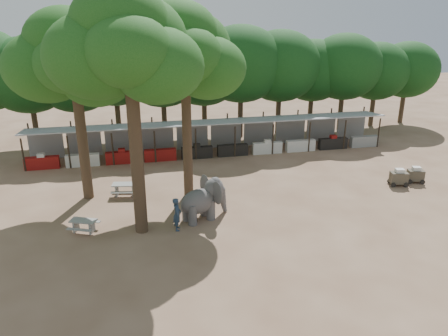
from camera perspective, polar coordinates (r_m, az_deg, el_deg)
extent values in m
plane|color=brown|center=(22.33, 5.30, -9.00)|extent=(100.00, 100.00, 0.00)
cube|color=gray|center=(34.14, -1.57, 6.02)|extent=(28.00, 2.99, 0.39)
cylinder|color=#2D2319|center=(33.28, -22.92, 1.69)|extent=(0.12, 0.12, 2.40)
cylinder|color=#2D2319|center=(35.77, -22.26, 3.34)|extent=(0.12, 0.12, 2.80)
cube|color=maroon|center=(33.74, -22.68, 0.62)|extent=(2.38, 0.50, 0.90)
cube|color=gray|center=(35.83, -22.19, 2.71)|extent=(2.52, 0.12, 2.00)
cylinder|color=#2D2319|center=(32.85, -18.14, 2.07)|extent=(0.12, 0.12, 2.40)
cylinder|color=#2D2319|center=(35.37, -17.80, 3.71)|extent=(0.12, 0.12, 2.80)
cube|color=silver|center=(33.32, -17.96, 0.98)|extent=(2.38, 0.50, 0.90)
cube|color=gray|center=(35.43, -17.74, 3.07)|extent=(2.52, 0.12, 2.00)
cylinder|color=#2D2319|center=(32.66, -13.26, 2.45)|extent=(0.12, 0.12, 2.40)
cylinder|color=#2D2319|center=(35.19, -13.27, 4.06)|extent=(0.12, 0.12, 2.80)
cube|color=maroon|center=(33.12, -13.16, 1.34)|extent=(2.38, 0.50, 0.90)
cube|color=gray|center=(35.25, -13.22, 3.42)|extent=(2.52, 0.12, 2.00)
cylinder|color=#2D2319|center=(32.70, -8.36, 2.80)|extent=(0.12, 0.12, 2.40)
cylinder|color=#2D2319|center=(35.23, -8.71, 4.39)|extent=(0.12, 0.12, 2.80)
cube|color=maroon|center=(33.17, -8.33, 1.69)|extent=(2.38, 0.50, 0.90)
cube|color=gray|center=(35.29, -8.67, 3.75)|extent=(2.52, 0.12, 2.00)
cylinder|color=#2D2319|center=(32.98, -3.50, 3.14)|extent=(0.12, 0.12, 2.40)
cylinder|color=#2D2319|center=(35.49, -4.19, 4.69)|extent=(0.12, 0.12, 2.80)
cube|color=black|center=(33.44, -3.54, 2.03)|extent=(2.38, 0.50, 0.90)
cube|color=gray|center=(35.55, -4.16, 4.05)|extent=(2.52, 0.12, 2.00)
cylinder|color=#2D2319|center=(33.49, 1.24, 3.44)|extent=(0.12, 0.12, 2.40)
cylinder|color=#2D2319|center=(35.97, 0.25, 4.96)|extent=(0.12, 0.12, 2.80)
cube|color=black|center=(33.95, 1.14, 2.35)|extent=(2.38, 0.50, 0.90)
cube|color=gray|center=(36.03, 0.26, 4.32)|extent=(2.52, 0.12, 2.00)
cylinder|color=#2D2319|center=(34.23, 5.82, 3.71)|extent=(0.12, 0.12, 2.40)
cylinder|color=#2D2319|center=(36.65, 4.54, 5.19)|extent=(0.12, 0.12, 2.80)
cube|color=silver|center=(34.68, 5.65, 2.64)|extent=(2.38, 0.50, 0.90)
cube|color=gray|center=(36.71, 4.55, 4.56)|extent=(2.52, 0.12, 2.00)
cylinder|color=#2D2319|center=(35.17, 10.17, 3.94)|extent=(0.12, 0.12, 2.40)
cylinder|color=#2D2319|center=(37.54, 8.66, 5.38)|extent=(0.12, 0.12, 2.80)
cube|color=silver|center=(35.61, 9.95, 2.90)|extent=(2.38, 0.50, 0.90)
cube|color=gray|center=(37.60, 8.65, 4.77)|extent=(2.52, 0.12, 2.00)
cylinder|color=#2D2319|center=(36.31, 14.28, 4.14)|extent=(0.12, 0.12, 2.40)
cylinder|color=#2D2319|center=(38.60, 12.57, 5.54)|extent=(0.12, 0.12, 2.80)
cube|color=black|center=(36.73, 14.01, 3.13)|extent=(2.38, 0.50, 0.90)
cube|color=gray|center=(38.66, 12.56, 4.94)|extent=(2.52, 0.12, 2.00)
cylinder|color=#2D2319|center=(37.62, 18.13, 4.31)|extent=(0.12, 0.12, 2.40)
cylinder|color=#2D2319|center=(39.84, 16.26, 5.66)|extent=(0.12, 0.12, 2.80)
cube|color=gray|center=(38.03, 17.82, 3.33)|extent=(2.38, 0.50, 0.90)
cube|color=gray|center=(39.89, 16.24, 5.09)|extent=(2.52, 0.12, 2.00)
cylinder|color=#332316|center=(26.45, -18.25, 5.49)|extent=(0.60, 0.60, 9.20)
cone|color=#332316|center=(25.75, -19.39, 15.42)|extent=(0.57, 0.57, 2.88)
ellipsoid|color=#134710|center=(26.36, -22.05, 12.15)|extent=(4.80, 4.80, 3.94)
ellipsoid|color=#134710|center=(25.22, -16.32, 11.57)|extent=(4.20, 4.20, 3.44)
ellipsoid|color=#134710|center=(26.88, -18.51, 14.00)|extent=(5.20, 5.20, 4.26)
ellipsoid|color=#134710|center=(24.56, -19.42, 12.69)|extent=(3.80, 3.80, 3.12)
ellipsoid|color=#134710|center=(25.98, -20.03, 15.43)|extent=(4.40, 4.40, 3.61)
cylinder|color=#332316|center=(21.30, -11.55, 4.37)|extent=(0.64, 0.64, 10.40)
cone|color=#332316|center=(20.53, -12.61, 18.46)|extent=(0.61, 0.61, 3.25)
ellipsoid|color=#134710|center=(20.97, -16.21, 13.90)|extent=(4.80, 4.80, 3.94)
ellipsoid|color=#134710|center=(20.12, -8.66, 13.07)|extent=(4.20, 4.20, 3.44)
ellipsoid|color=#134710|center=(21.68, -11.88, 16.04)|extent=(5.20, 5.20, 4.26)
ellipsoid|color=#134710|center=(19.31, -12.29, 14.65)|extent=(3.80, 3.80, 3.12)
ellipsoid|color=#134710|center=(20.74, -13.44, 17.97)|extent=(4.40, 4.40, 3.61)
cylinder|color=#332316|center=(25.46, -4.91, 6.36)|extent=(0.56, 0.56, 9.60)
cone|color=#332316|center=(24.76, -5.26, 17.21)|extent=(0.53, 0.53, 3.00)
ellipsoid|color=#134710|center=(25.03, -8.51, 13.80)|extent=(4.80, 4.80, 3.94)
ellipsoid|color=#134710|center=(24.51, -2.08, 12.92)|extent=(4.20, 4.20, 3.44)
ellipsoid|color=#134710|center=(25.93, -5.06, 15.48)|extent=(5.20, 5.20, 4.26)
ellipsoid|color=#134710|center=(23.56, -4.75, 14.29)|extent=(3.80, 3.80, 3.12)
ellipsoid|color=#134710|center=(24.92, -6.03, 17.11)|extent=(4.40, 4.40, 3.61)
cylinder|color=#332316|center=(39.27, -22.59, 5.41)|extent=(0.44, 0.44, 3.74)
ellipsoid|color=black|center=(38.59, -23.33, 10.65)|extent=(6.46, 5.95, 5.61)
cylinder|color=#332316|center=(38.79, -17.75, 5.84)|extent=(0.44, 0.44, 3.74)
ellipsoid|color=black|center=(38.11, -18.34, 11.16)|extent=(6.46, 5.95, 5.61)
cylinder|color=#332316|center=(38.60, -12.80, 6.24)|extent=(0.44, 0.44, 3.74)
ellipsoid|color=black|center=(37.91, -13.24, 11.60)|extent=(6.46, 5.95, 5.61)
cylinder|color=#332316|center=(38.69, -7.84, 6.58)|extent=(0.44, 0.44, 3.74)
ellipsoid|color=black|center=(38.01, -8.11, 11.94)|extent=(6.46, 5.95, 5.61)
cylinder|color=#332316|center=(39.07, -2.94, 6.88)|extent=(0.44, 0.44, 3.74)
ellipsoid|color=black|center=(38.40, -3.04, 12.19)|extent=(6.46, 5.95, 5.61)
cylinder|color=#332316|center=(39.73, 1.85, 7.12)|extent=(0.44, 0.44, 3.74)
ellipsoid|color=black|center=(39.06, 1.91, 12.35)|extent=(6.46, 5.95, 5.61)
cylinder|color=#332316|center=(40.65, 6.45, 7.30)|extent=(0.44, 0.44, 3.74)
ellipsoid|color=black|center=(40.00, 6.66, 12.41)|extent=(6.46, 5.95, 5.61)
cylinder|color=#332316|center=(41.82, 10.82, 7.44)|extent=(0.44, 0.44, 3.74)
ellipsoid|color=black|center=(41.18, 11.16, 12.40)|extent=(6.46, 5.95, 5.61)
cylinder|color=#332316|center=(43.21, 14.94, 7.52)|extent=(0.44, 0.44, 3.74)
ellipsoid|color=black|center=(42.60, 15.39, 12.32)|extent=(6.46, 5.95, 5.61)
cylinder|color=#332316|center=(44.81, 18.78, 7.57)|extent=(0.44, 0.44, 3.74)
ellipsoid|color=black|center=(44.22, 19.32, 12.18)|extent=(6.46, 5.95, 5.61)
cylinder|color=#332316|center=(46.59, 22.35, 7.58)|extent=(0.44, 0.44, 3.74)
ellipsoid|color=black|center=(46.02, 22.96, 12.01)|extent=(6.46, 5.95, 5.61)
ellipsoid|color=#474445|center=(23.53, -3.35, -4.37)|extent=(2.39, 1.91, 1.35)
cylinder|color=#474445|center=(23.24, -4.14, -6.13)|extent=(0.63, 0.63, 1.14)
cylinder|color=#474445|center=(23.75, -4.92, -5.56)|extent=(0.63, 0.63, 1.14)
cylinder|color=#474445|center=(23.77, -1.74, -5.46)|extent=(0.63, 0.63, 1.14)
cylinder|color=#474445|center=(24.27, -2.56, -4.91)|extent=(0.63, 0.63, 1.14)
ellipsoid|color=#474445|center=(23.81, -1.33, -2.77)|extent=(1.42, 1.29, 1.25)
ellipsoid|color=#474445|center=(23.23, -0.91, -3.28)|extent=(0.56, 1.02, 1.28)
ellipsoid|color=#474445|center=(24.18, -2.50, -2.33)|extent=(0.56, 1.02, 1.28)
cone|color=#474445|center=(24.47, -0.12, -4.32)|extent=(0.67, 0.67, 1.41)
imported|color=#26384C|center=(22.68, -6.16, -6.01)|extent=(0.51, 0.69, 1.78)
cube|color=gray|center=(23.58, -17.91, -6.55)|extent=(1.47, 1.08, 0.05)
cube|color=gray|center=(23.93, -18.77, -7.14)|extent=(0.29, 0.53, 0.62)
cube|color=gray|center=(23.53, -16.86, -7.39)|extent=(0.29, 0.53, 0.62)
cube|color=gray|center=(23.32, -18.39, -7.66)|extent=(1.31, 0.71, 0.04)
cube|color=gray|center=(24.08, -17.31, -6.62)|extent=(1.31, 0.71, 0.04)
cube|color=gray|center=(27.33, -12.82, -2.08)|extent=(1.63, 0.97, 0.06)
cube|color=gray|center=(27.57, -13.80, -2.81)|extent=(0.21, 0.62, 0.71)
cube|color=gray|center=(27.38, -11.71, -2.80)|extent=(0.21, 0.62, 0.71)
cube|color=gray|center=(26.94, -12.97, -3.13)|extent=(1.55, 0.52, 0.05)
cube|color=gray|center=(27.95, -12.57, -2.22)|extent=(1.55, 0.52, 0.05)
cube|color=#3C3429|center=(30.40, 21.85, -1.19)|extent=(1.17, 0.85, 0.74)
cylinder|color=black|center=(30.08, 21.24, -2.09)|extent=(0.32, 0.13, 0.32)
cylinder|color=black|center=(30.38, 22.73, -2.07)|extent=(0.32, 0.13, 0.32)
cylinder|color=black|center=(30.68, 20.81, -1.59)|extent=(0.32, 0.13, 0.32)
cylinder|color=black|center=(30.98, 22.28, -1.59)|extent=(0.32, 0.13, 0.32)
cube|color=silver|center=(30.24, 21.97, -0.35)|extent=(0.61, 0.53, 0.26)
cube|color=#3C3429|center=(31.36, 23.73, -0.86)|extent=(1.14, 0.86, 0.71)
cylinder|color=black|center=(31.05, 23.13, -1.67)|extent=(0.31, 0.14, 0.30)
cylinder|color=black|center=(31.33, 24.52, -1.69)|extent=(0.31, 0.14, 0.30)
cylinder|color=black|center=(31.64, 22.76, -1.23)|extent=(0.31, 0.14, 0.30)
cylinder|color=black|center=(31.91, 24.13, -1.25)|extent=(0.31, 0.14, 0.30)
cube|color=silver|center=(31.21, 23.84, -0.08)|extent=(0.60, 0.53, 0.25)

